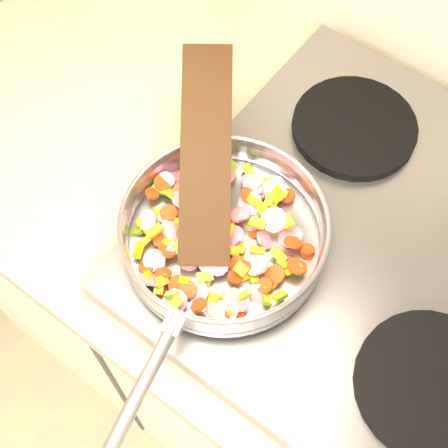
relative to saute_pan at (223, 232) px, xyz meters
The scene contains 7 objects.
cooktop 0.24m from the saute_pan, 38.36° to the left, with size 0.60×0.60×0.04m, color #939399.
grate_fl 0.05m from the saute_pan, ahead, with size 0.19×0.19×0.02m, color black.
grate_fr 0.32m from the saute_pan, ahead, with size 0.19×0.19×0.02m, color black.
grate_bl 0.29m from the saute_pan, 82.27° to the left, with size 0.19×0.19×0.02m, color black.
saute_pan is the anchor object (origin of this frame).
vegetable_heap 0.01m from the saute_pan, 135.19° to the right, with size 0.26×0.26×0.05m.
wooden_spatula 0.11m from the saute_pan, 140.86° to the left, with size 0.30×0.07×0.01m, color black.
Camera 1 is at (-0.65, 1.22, 1.71)m, focal length 50.00 mm.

